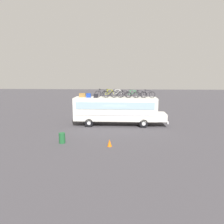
# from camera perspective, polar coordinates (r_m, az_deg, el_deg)

# --- Properties ---
(ground_plane) EXTENTS (120.00, 120.00, 0.00)m
(ground_plane) POSITION_cam_1_polar(r_m,az_deg,el_deg) (23.97, 0.91, -3.65)
(ground_plane) COLOR #423F44
(bus) EXTENTS (10.59, 2.40, 3.23)m
(bus) POSITION_cam_1_polar(r_m,az_deg,el_deg) (23.58, 1.36, 0.80)
(bus) COLOR silver
(bus) RESTS_ON ground
(luggage_bag_1) EXTENTS (0.73, 0.38, 0.45)m
(luggage_bag_1) POSITION_cam_1_polar(r_m,az_deg,el_deg) (24.06, -8.24, 4.65)
(luggage_bag_1) COLOR olive
(luggage_bag_1) RESTS_ON bus
(luggage_bag_2) EXTENTS (0.51, 0.34, 0.47)m
(luggage_bag_2) POSITION_cam_1_polar(r_m,az_deg,el_deg) (23.55, -6.52, 4.60)
(luggage_bag_2) COLOR #193899
(luggage_bag_2) RESTS_ON bus
(luggage_bag_3) EXTENTS (0.45, 0.42, 0.41)m
(luggage_bag_3) POSITION_cam_1_polar(r_m,az_deg,el_deg) (23.26, -4.53, 4.49)
(luggage_bag_3) COLOR black
(luggage_bag_3) RESTS_ON bus
(rooftop_bicycle_1) EXTENTS (1.74, 0.44, 0.98)m
(rooftop_bicycle_1) POSITION_cam_1_polar(r_m,az_deg,el_deg) (23.55, -2.77, 5.07)
(rooftop_bicycle_1) COLOR black
(rooftop_bicycle_1) RESTS_ON bus
(rooftop_bicycle_2) EXTENTS (1.75, 0.44, 0.98)m
(rooftop_bicycle_2) POSITION_cam_1_polar(r_m,az_deg,el_deg) (23.22, -0.69, 5.01)
(rooftop_bicycle_2) COLOR black
(rooftop_bicycle_2) RESTS_ON bus
(rooftop_bicycle_3) EXTENTS (1.69, 0.44, 0.96)m
(rooftop_bicycle_3) POSITION_cam_1_polar(r_m,az_deg,el_deg) (23.71, 1.55, 5.10)
(rooftop_bicycle_3) COLOR black
(rooftop_bicycle_3) RESTS_ON bus
(rooftop_bicycle_4) EXTENTS (1.61, 0.44, 0.86)m
(rooftop_bicycle_4) POSITION_cam_1_polar(r_m,az_deg,el_deg) (23.11, 3.48, 4.85)
(rooftop_bicycle_4) COLOR black
(rooftop_bicycle_4) RESTS_ON bus
(rooftop_bicycle_5) EXTENTS (1.71, 0.44, 0.92)m
(rooftop_bicycle_5) POSITION_cam_1_polar(r_m,az_deg,el_deg) (23.25, 5.69, 4.91)
(rooftop_bicycle_5) COLOR black
(rooftop_bicycle_5) RESTS_ON bus
(rooftop_bicycle_6) EXTENTS (1.62, 0.44, 0.88)m
(rooftop_bicycle_6) POSITION_cam_1_polar(r_m,az_deg,el_deg) (23.17, 7.74, 4.81)
(rooftop_bicycle_6) COLOR black
(rooftop_bicycle_6) RESTS_ON bus
(rooftop_bicycle_7) EXTENTS (1.69, 0.44, 0.92)m
(rooftop_bicycle_7) POSITION_cam_1_polar(r_m,az_deg,el_deg) (23.40, 9.86, 4.84)
(rooftop_bicycle_7) COLOR black
(rooftop_bicycle_7) RESTS_ON bus
(trash_bin) EXTENTS (0.53, 0.53, 0.89)m
(trash_bin) POSITION_cam_1_polar(r_m,az_deg,el_deg) (18.20, -13.72, -7.04)
(trash_bin) COLOR #1E592D
(trash_bin) RESTS_ON ground
(traffic_cone) EXTENTS (0.37, 0.37, 0.58)m
(traffic_cone) POSITION_cam_1_polar(r_m,az_deg,el_deg) (16.93, -0.69, -8.60)
(traffic_cone) COLOR orange
(traffic_cone) RESTS_ON ground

